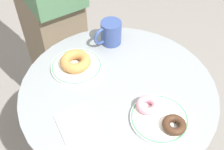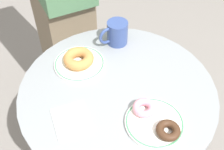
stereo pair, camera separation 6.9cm
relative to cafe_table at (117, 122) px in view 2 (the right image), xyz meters
The scene contains 8 objects.
cafe_table is the anchor object (origin of this frame).
plate_left 0.29m from the cafe_table, behind, with size 0.19×0.19×0.01m.
plate_right 0.29m from the cafe_table, ahead, with size 0.19×0.19×0.01m.
donut_old_fashioned 0.31m from the cafe_table, behind, with size 0.11×0.11×0.04m, color #BC7F42.
donut_chocolate 0.33m from the cafe_table, ahead, with size 0.07×0.07×0.02m, color #422819.
donut_pink_frosted 0.27m from the cafe_table, ahead, with size 0.07×0.07×0.02m, color pink.
paper_napkin 0.29m from the cafe_table, 91.82° to the right, with size 0.12×0.11×0.01m, color white.
coffee_mug 0.36m from the cafe_table, 137.26° to the left, with size 0.08×0.13×0.10m.
Camera 2 is at (0.44, -0.44, 1.47)m, focal length 43.93 mm.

